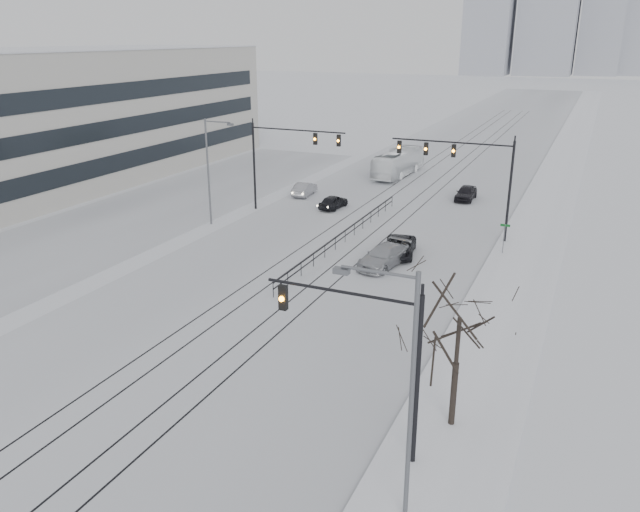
{
  "coord_description": "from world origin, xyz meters",
  "views": [
    {
      "loc": [
        17.24,
        -13.46,
        15.42
      ],
      "look_at": [
        3.18,
        18.01,
        3.2
      ],
      "focal_mm": 35.0,
      "sensor_mm": 36.0,
      "label": 1
    }
  ],
  "objects_px": {
    "traffic_mast_near": "(376,349)",
    "sedan_sb_inner": "(333,202)",
    "sedan_nb_right": "(384,256)",
    "sedan_nb_far": "(466,193)",
    "box_truck": "(398,163)",
    "sedan_sb_outer": "(305,189)",
    "bare_tree": "(459,330)",
    "sedan_nb_front": "(399,247)"
  },
  "relations": [
    {
      "from": "sedan_nb_right",
      "to": "sedan_nb_far",
      "type": "relative_size",
      "value": 1.22
    },
    {
      "from": "traffic_mast_near",
      "to": "sedan_nb_front",
      "type": "relative_size",
      "value": 1.47
    },
    {
      "from": "sedan_sb_inner",
      "to": "sedan_nb_right",
      "type": "height_order",
      "value": "sedan_nb_right"
    },
    {
      "from": "bare_tree",
      "to": "sedan_nb_front",
      "type": "xyz_separation_m",
      "value": [
        -8.41,
        19.78,
        -3.83
      ]
    },
    {
      "from": "sedan_nb_front",
      "to": "sedan_nb_far",
      "type": "height_order",
      "value": "sedan_nb_far"
    },
    {
      "from": "bare_tree",
      "to": "sedan_sb_outer",
      "type": "xyz_separation_m",
      "value": [
        -22.7,
        33.55,
        -3.82
      ]
    },
    {
      "from": "sedan_sb_inner",
      "to": "box_truck",
      "type": "xyz_separation_m",
      "value": [
        1.17,
        16.55,
        0.84
      ]
    },
    {
      "from": "sedan_nb_far",
      "to": "sedan_nb_right",
      "type": "bearing_deg",
      "value": -93.67
    },
    {
      "from": "sedan_sb_inner",
      "to": "sedan_nb_far",
      "type": "relative_size",
      "value": 0.9
    },
    {
      "from": "bare_tree",
      "to": "sedan_nb_far",
      "type": "relative_size",
      "value": 1.46
    },
    {
      "from": "sedan_nb_right",
      "to": "box_truck",
      "type": "height_order",
      "value": "box_truck"
    },
    {
      "from": "bare_tree",
      "to": "sedan_nb_far",
      "type": "bearing_deg",
      "value": 100.77
    },
    {
      "from": "traffic_mast_near",
      "to": "sedan_nb_front",
      "type": "xyz_separation_m",
      "value": [
        -6.0,
        22.78,
        -3.9
      ]
    },
    {
      "from": "sedan_sb_outer",
      "to": "sedan_nb_right",
      "type": "distance_m",
      "value": 21.58
    },
    {
      "from": "sedan_sb_outer",
      "to": "sedan_nb_right",
      "type": "height_order",
      "value": "sedan_nb_right"
    },
    {
      "from": "sedan_nb_right",
      "to": "sedan_nb_front",
      "type": "bearing_deg",
      "value": 94.58
    },
    {
      "from": "sedan_nb_far",
      "to": "box_truck",
      "type": "distance_m",
      "value": 12.61
    },
    {
      "from": "bare_tree",
      "to": "sedan_sb_outer",
      "type": "distance_m",
      "value": 40.69
    },
    {
      "from": "sedan_nb_front",
      "to": "sedan_nb_right",
      "type": "xyz_separation_m",
      "value": [
        -0.3,
        -2.66,
        0.07
      ]
    },
    {
      "from": "traffic_mast_near",
      "to": "sedan_nb_right",
      "type": "xyz_separation_m",
      "value": [
        -6.29,
        20.12,
        -3.83
      ]
    },
    {
      "from": "sedan_sb_inner",
      "to": "sedan_sb_outer",
      "type": "height_order",
      "value": "sedan_sb_outer"
    },
    {
      "from": "sedan_sb_outer",
      "to": "sedan_nb_far",
      "type": "relative_size",
      "value": 0.98
    },
    {
      "from": "traffic_mast_near",
      "to": "sedan_sb_inner",
      "type": "relative_size",
      "value": 1.85
    },
    {
      "from": "traffic_mast_near",
      "to": "sedan_nb_right",
      "type": "bearing_deg",
      "value": 107.37
    },
    {
      "from": "sedan_sb_outer",
      "to": "traffic_mast_near",
      "type": "bearing_deg",
      "value": 113.6
    },
    {
      "from": "sedan_nb_right",
      "to": "sedan_nb_far",
      "type": "distance_m",
      "value": 21.29
    },
    {
      "from": "traffic_mast_near",
      "to": "box_truck",
      "type": "xyz_separation_m",
      "value": [
        -14.44,
        49.56,
        -3.08
      ]
    },
    {
      "from": "sedan_sb_inner",
      "to": "box_truck",
      "type": "distance_m",
      "value": 16.61
    },
    {
      "from": "sedan_sb_inner",
      "to": "sedan_nb_right",
      "type": "distance_m",
      "value": 15.91
    },
    {
      "from": "box_truck",
      "to": "sedan_sb_outer",
      "type": "bearing_deg",
      "value": 69.89
    },
    {
      "from": "sedan_sb_inner",
      "to": "bare_tree",
      "type": "bearing_deg",
      "value": 126.17
    },
    {
      "from": "sedan_nb_far",
      "to": "traffic_mast_near",
      "type": "bearing_deg",
      "value": -83.14
    },
    {
      "from": "traffic_mast_near",
      "to": "sedan_sb_inner",
      "type": "height_order",
      "value": "traffic_mast_near"
    },
    {
      "from": "sedan_nb_front",
      "to": "sedan_nb_right",
      "type": "height_order",
      "value": "sedan_nb_right"
    },
    {
      "from": "traffic_mast_near",
      "to": "sedan_sb_outer",
      "type": "bearing_deg",
      "value": 119.03
    },
    {
      "from": "sedan_nb_front",
      "to": "box_truck",
      "type": "bearing_deg",
      "value": 96.53
    },
    {
      "from": "traffic_mast_near",
      "to": "sedan_sb_inner",
      "type": "distance_m",
      "value": 36.73
    },
    {
      "from": "traffic_mast_near",
      "to": "sedan_nb_right",
      "type": "distance_m",
      "value": 21.43
    },
    {
      "from": "bare_tree",
      "to": "sedan_nb_far",
      "type": "distance_m",
      "value": 39.23
    },
    {
      "from": "sedan_sb_inner",
      "to": "box_truck",
      "type": "bearing_deg",
      "value": -88.87
    },
    {
      "from": "sedan_sb_outer",
      "to": "sedan_nb_right",
      "type": "xyz_separation_m",
      "value": [
        14.0,
        -16.43,
        0.06
      ]
    },
    {
      "from": "sedan_sb_outer",
      "to": "box_truck",
      "type": "xyz_separation_m",
      "value": [
        5.85,
        13.01,
        0.81
      ]
    }
  ]
}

